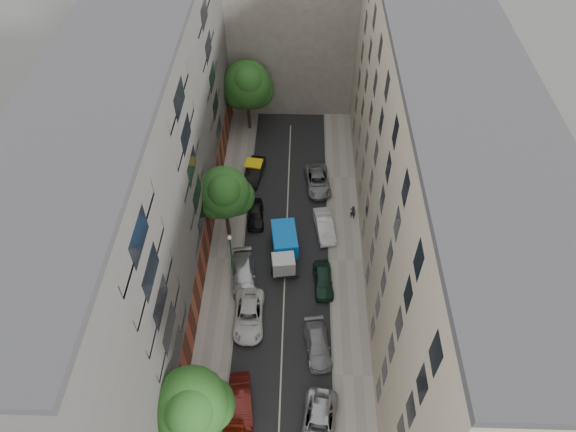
{
  "coord_description": "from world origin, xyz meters",
  "views": [
    {
      "loc": [
        1.01,
        -28.51,
        37.2
      ],
      "look_at": [
        0.23,
        -0.03,
        6.0
      ],
      "focal_mm": 32.0,
      "sensor_mm": 36.0,
      "label": 1
    }
  ],
  "objects_px": {
    "car_left_5": "(254,171)",
    "pedestrian": "(353,212)",
    "tree_near": "(192,407)",
    "car_right_1": "(318,345)",
    "car_left_2": "(249,316)",
    "tarp_truck": "(284,247)",
    "lamp_post": "(231,253)",
    "car_left_3": "(243,274)",
    "car_right_0": "(319,425)",
    "car_right_3": "(325,226)",
    "car_right_4": "(318,181)",
    "car_left_1": "(241,400)",
    "tree_mid": "(225,195)",
    "car_left_4": "(255,214)",
    "car_right_2": "(323,280)",
    "tree_far": "(248,87)"
  },
  "relations": [
    {
      "from": "car_left_2",
      "to": "tarp_truck",
      "type": "bearing_deg",
      "value": 67.27
    },
    {
      "from": "car_left_5",
      "to": "pedestrian",
      "type": "height_order",
      "value": "pedestrian"
    },
    {
      "from": "car_left_4",
      "to": "tree_near",
      "type": "bearing_deg",
      "value": -100.8
    },
    {
      "from": "car_left_1",
      "to": "tree_mid",
      "type": "bearing_deg",
      "value": 90.46
    },
    {
      "from": "car_left_1",
      "to": "lamp_post",
      "type": "relative_size",
      "value": 0.72
    },
    {
      "from": "tree_near",
      "to": "pedestrian",
      "type": "bearing_deg",
      "value": 61.22
    },
    {
      "from": "tarp_truck",
      "to": "pedestrian",
      "type": "bearing_deg",
      "value": 29.24
    },
    {
      "from": "car_left_5",
      "to": "tree_far",
      "type": "distance_m",
      "value": 9.5
    },
    {
      "from": "car_left_1",
      "to": "car_left_2",
      "type": "bearing_deg",
      "value": 81.51
    },
    {
      "from": "car_right_2",
      "to": "pedestrian",
      "type": "bearing_deg",
      "value": 65.38
    },
    {
      "from": "car_left_2",
      "to": "car_right_4",
      "type": "distance_m",
      "value": 17.17
    },
    {
      "from": "car_left_4",
      "to": "car_right_4",
      "type": "height_order",
      "value": "car_right_4"
    },
    {
      "from": "car_right_0",
      "to": "lamp_post",
      "type": "relative_size",
      "value": 0.89
    },
    {
      "from": "car_left_3",
      "to": "pedestrian",
      "type": "xyz_separation_m",
      "value": [
        9.95,
        7.49,
        0.21
      ]
    },
    {
      "from": "car_left_2",
      "to": "car_right_2",
      "type": "xyz_separation_m",
      "value": [
        6.15,
        3.75,
        -0.03
      ]
    },
    {
      "from": "car_right_4",
      "to": "car_right_0",
      "type": "bearing_deg",
      "value": -96.68
    },
    {
      "from": "car_left_2",
      "to": "tree_near",
      "type": "distance_m",
      "value": 11.03
    },
    {
      "from": "car_right_3",
      "to": "lamp_post",
      "type": "relative_size",
      "value": 0.76
    },
    {
      "from": "car_right_1",
      "to": "car_right_3",
      "type": "xyz_separation_m",
      "value": [
        0.8,
        12.4,
        0.07
      ]
    },
    {
      "from": "tarp_truck",
      "to": "car_left_5",
      "type": "xyz_separation_m",
      "value": [
        -3.47,
        10.59,
        -0.6
      ]
    },
    {
      "from": "car_left_2",
      "to": "car_right_0",
      "type": "relative_size",
      "value": 1.0
    },
    {
      "from": "car_left_2",
      "to": "car_right_4",
      "type": "height_order",
      "value": "car_left_2"
    },
    {
      "from": "car_right_1",
      "to": "tree_mid",
      "type": "bearing_deg",
      "value": 116.89
    },
    {
      "from": "car_left_1",
      "to": "car_left_2",
      "type": "distance_m",
      "value": 7.05
    },
    {
      "from": "lamp_post",
      "to": "tree_near",
      "type": "bearing_deg",
      "value": -93.83
    },
    {
      "from": "car_left_2",
      "to": "lamp_post",
      "type": "relative_size",
      "value": 0.89
    },
    {
      "from": "car_left_1",
      "to": "pedestrian",
      "type": "height_order",
      "value": "pedestrian"
    },
    {
      "from": "car_left_3",
      "to": "tree_mid",
      "type": "height_order",
      "value": "tree_mid"
    },
    {
      "from": "tarp_truck",
      "to": "car_right_1",
      "type": "bearing_deg",
      "value": -80.14
    },
    {
      "from": "tarp_truck",
      "to": "lamp_post",
      "type": "bearing_deg",
      "value": -155.39
    },
    {
      "from": "car_left_4",
      "to": "tree_mid",
      "type": "relative_size",
      "value": 0.5
    },
    {
      "from": "car_left_3",
      "to": "car_right_0",
      "type": "distance_m",
      "value": 14.31
    },
    {
      "from": "tree_mid",
      "to": "pedestrian",
      "type": "relative_size",
      "value": 5.05
    },
    {
      "from": "car_left_2",
      "to": "pedestrian",
      "type": "relative_size",
      "value": 3.27
    },
    {
      "from": "car_left_2",
      "to": "car_left_3",
      "type": "relative_size",
      "value": 1.02
    },
    {
      "from": "car_left_5",
      "to": "car_right_3",
      "type": "distance_m",
      "value": 10.32
    },
    {
      "from": "car_right_4",
      "to": "car_right_2",
      "type": "bearing_deg",
      "value": -94.65
    },
    {
      "from": "car_left_2",
      "to": "tree_far",
      "type": "relative_size",
      "value": 0.61
    },
    {
      "from": "tree_far",
      "to": "pedestrian",
      "type": "bearing_deg",
      "value": -51.37
    },
    {
      "from": "car_left_4",
      "to": "tarp_truck",
      "type": "bearing_deg",
      "value": -61.94
    },
    {
      "from": "car_left_5",
      "to": "lamp_post",
      "type": "bearing_deg",
      "value": -84.51
    },
    {
      "from": "car_left_1",
      "to": "car_right_1",
      "type": "relative_size",
      "value": 0.93
    },
    {
      "from": "car_left_3",
      "to": "tree_mid",
      "type": "distance_m",
      "value": 7.13
    },
    {
      "from": "tarp_truck",
      "to": "car_left_3",
      "type": "bearing_deg",
      "value": -150.79
    },
    {
      "from": "car_left_2",
      "to": "car_left_5",
      "type": "relative_size",
      "value": 1.16
    },
    {
      "from": "lamp_post",
      "to": "car_right_3",
      "type": "bearing_deg",
      "value": 36.38
    },
    {
      "from": "tree_near",
      "to": "car_right_1",
      "type": "bearing_deg",
      "value": 41.36
    },
    {
      "from": "car_right_4",
      "to": "tree_mid",
      "type": "relative_size",
      "value": 0.64
    },
    {
      "from": "tree_mid",
      "to": "car_right_0",
      "type": "bearing_deg",
      "value": -65.41
    },
    {
      "from": "car_right_3",
      "to": "car_left_5",
      "type": "bearing_deg",
      "value": 124.76
    }
  ]
}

